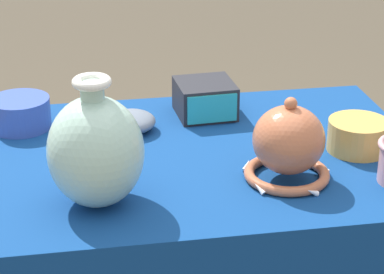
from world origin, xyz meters
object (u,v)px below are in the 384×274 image
object	(u,v)px
mosaic_tile_box	(205,99)
pot_squat_cobalt	(20,113)
vase_tall_bulbous	(96,151)
bowl_shallow_slate	(131,122)
pot_squat_ochre	(358,136)
vase_dome_bell	(288,146)

from	to	relation	value
mosaic_tile_box	pot_squat_cobalt	bearing A→B (deg)	176.95
vase_tall_bulbous	pot_squat_cobalt	world-z (taller)	vase_tall_bulbous
vase_tall_bulbous	mosaic_tile_box	size ratio (longest dim) A/B	1.73
bowl_shallow_slate	pot_squat_cobalt	xyz separation A→B (m)	(-0.26, 0.07, 0.01)
pot_squat_ochre	vase_tall_bulbous	bearing A→B (deg)	-166.16
vase_tall_bulbous	vase_dome_bell	bearing A→B (deg)	5.46
vase_tall_bulbous	pot_squat_ochre	bearing A→B (deg)	13.84
vase_tall_bulbous	pot_squat_cobalt	size ratio (longest dim) A/B	1.81
pot_squat_cobalt	vase_dome_bell	bearing A→B (deg)	-33.37
vase_tall_bulbous	pot_squat_cobalt	distance (m)	0.45
bowl_shallow_slate	pot_squat_ochre	bearing A→B (deg)	-21.45
vase_tall_bulbous	bowl_shallow_slate	size ratio (longest dim) A/B	2.22
vase_tall_bulbous	vase_dome_bell	world-z (taller)	vase_tall_bulbous
vase_tall_bulbous	vase_dome_bell	xyz separation A→B (m)	(0.40, 0.04, -0.04)
vase_tall_bulbous	mosaic_tile_box	world-z (taller)	vase_tall_bulbous
mosaic_tile_box	pot_squat_cobalt	distance (m)	0.46
vase_tall_bulbous	bowl_shallow_slate	distance (m)	0.37
pot_squat_ochre	bowl_shallow_slate	xyz separation A→B (m)	(-0.50, 0.20, -0.01)
vase_dome_bell	vase_tall_bulbous	bearing A→B (deg)	-174.54
mosaic_tile_box	pot_squat_cobalt	world-z (taller)	mosaic_tile_box
mosaic_tile_box	vase_tall_bulbous	bearing A→B (deg)	-128.88
pot_squat_ochre	pot_squat_cobalt	bearing A→B (deg)	161.00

